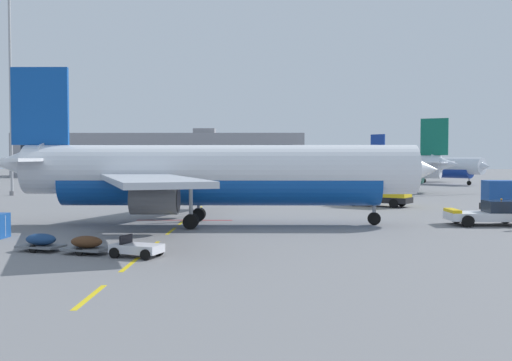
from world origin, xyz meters
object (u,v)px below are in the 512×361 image
pushback_tug (490,214)px  airliner_mid_left (422,167)px  catering_truck (380,191)px  airliner_foreground (213,174)px  baggage_train (87,244)px  apron_light_mast_near (10,69)px  airliner_far_center (355,168)px

pushback_tug → airliner_mid_left: (14.78, 73.96, 2.42)m
pushback_tug → catering_truck: (-5.00, 17.55, 0.74)m
airliner_foreground → catering_truck: airliner_foreground is taller
baggage_train → apron_light_mast_near: bearing=117.0°
airliner_foreground → baggage_train: size_ratio=4.02×
pushback_tug → airliner_far_center: 46.51m
catering_truck → airliner_foreground: bearing=-133.2°
pushback_tug → airliner_far_center: (-3.16, 46.33, 2.64)m
pushback_tug → airliner_far_center: size_ratio=0.20×
catering_truck → apron_light_mast_near: size_ratio=0.25×
airliner_foreground → airliner_mid_left: 82.28m
pushback_tug → apron_light_mast_near: size_ratio=0.21×
baggage_train → catering_truck: bearing=54.8°
airliner_mid_left → apron_light_mast_near: apron_light_mast_near is taller
pushback_tug → apron_light_mast_near: apron_light_mast_near is taller
baggage_train → apron_light_mast_near: size_ratio=0.30×
pushback_tug → airliner_mid_left: bearing=78.7°
airliner_far_center → pushback_tug: bearing=-86.1°
airliner_foreground → apron_light_mast_near: apron_light_mast_near is taller
baggage_train → airliner_far_center: bearing=68.3°
airliner_far_center → baggage_train: 64.83m
airliner_foreground → apron_light_mast_near: bearing=131.2°
apron_light_mast_near → airliner_far_center: bearing=12.9°
airliner_foreground → catering_truck: 24.10m
catering_truck → apron_light_mast_near: apron_light_mast_near is taller
catering_truck → baggage_train: size_ratio=0.83×
airliner_far_center → apron_light_mast_near: (-48.89, -11.22, 13.82)m
baggage_train → apron_light_mast_near: apron_light_mast_near is taller
airliner_mid_left → catering_truck: bearing=-109.3°
airliner_mid_left → baggage_train: bearing=-115.5°
airliner_foreground → pushback_tug: bearing=-0.2°
airliner_mid_left → airliner_far_center: size_ratio=0.86×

